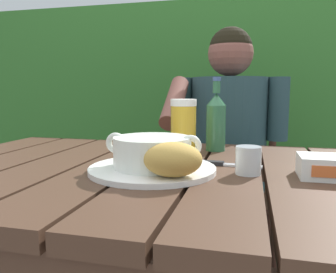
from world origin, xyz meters
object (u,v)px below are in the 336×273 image
Objects in this scene: soup_bowl at (152,151)px; beer_bottle at (216,121)px; bread_roll at (173,159)px; beer_glass at (184,127)px; person_eating at (227,146)px; table_knife at (223,164)px; chair_near_diner at (229,188)px; butter_tub at (330,167)px; water_glass_small at (248,160)px; serving_plate at (152,169)px.

beer_bottle is (0.11, 0.32, 0.05)m from soup_bowl.
beer_bottle reaches higher than bread_roll.
bread_roll is 0.32m from beer_glass.
person_eating is 7.47× the size of table_knife.
butter_tub is (0.26, -0.85, 0.31)m from chair_near_diner.
chair_near_diner is 6.72× the size of bread_roll.
beer_glass is 0.29m from water_glass_small.
soup_bowl is at bearing -135.00° from serving_plate.
bread_roll is 0.34m from butter_tub.
beer_glass is at bearing 83.34° from soup_bowl.
bread_roll reaches higher than serving_plate.
beer_bottle is 0.23m from table_knife.
beer_glass is (-0.04, 0.32, 0.03)m from bread_roll.
beer_bottle is 1.42× the size of table_knife.
serving_plate is 2.13× the size of bread_roll.
soup_bowl is at bearing -100.35° from person_eating.
bread_roll reaches higher than water_glass_small.
bread_roll is (0.07, -0.08, -0.00)m from soup_bowl.
soup_bowl is (-0.13, -0.89, 0.34)m from chair_near_diner.
person_eating reaches higher than soup_bowl.
water_glass_small is at bearing -177.47° from butter_tub.
water_glass_small is at bearing 35.72° from bread_roll.
beer_bottle reaches higher than table_knife.
soup_bowl is 0.10m from bread_roll.
bread_roll is at bearing -49.40° from soup_bowl.
soup_bowl is at bearing -98.27° from chair_near_diner.
soup_bowl is at bearing -174.59° from butter_tub.
beer_bottle reaches higher than chair_near_diner.
soup_bowl is at bearing -172.32° from water_glass_small.
serving_plate is (-0.13, -0.69, 0.05)m from person_eating.
bread_roll is 0.21m from table_knife.
bread_roll is (0.07, -0.08, 0.04)m from serving_plate.
butter_tub is 0.25m from table_knife.
person_eating is 0.78m from bread_roll.
person_eating reaches higher than butter_tub.
butter_tub is at bearing 5.41° from serving_plate.
table_knife is at bearing -87.26° from person_eating.
serving_plate is 0.35m from beer_bottle.
beer_bottle is (0.09, 0.08, 0.01)m from beer_glass.
beer_bottle is at bearing 70.10° from serving_plate.
table_knife is at bearing 130.22° from water_glass_small.
water_glass_small is (0.15, 0.11, -0.02)m from bread_roll.
butter_tub reaches higher than serving_plate.
butter_tub is at bearing -15.88° from table_knife.
soup_bowl is 1.00× the size of beer_bottle.
water_glass_small reaches higher than serving_plate.
person_eating reaches higher than table_knife.
serving_plate is 4.66× the size of water_glass_small.
chair_near_diner is 1.02m from bread_roll.
butter_tub is at bearing -29.23° from beer_glass.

